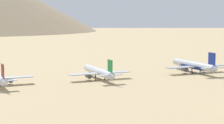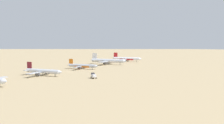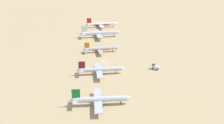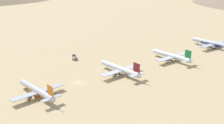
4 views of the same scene
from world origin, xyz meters
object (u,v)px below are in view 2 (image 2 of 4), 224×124
(parked_jet_4, at_px, (108,61))
(parked_jet_5, at_px, (126,59))
(parked_jet_2, at_px, (42,71))
(parked_jet_3, at_px, (82,66))
(service_truck, at_px, (93,75))

(parked_jet_4, height_order, parked_jet_5, parked_jet_4)
(parked_jet_2, xyz_separation_m, parked_jet_5, (-5.95, 150.34, 0.59))
(parked_jet_3, bearing_deg, parked_jet_2, -87.57)
(parked_jet_4, bearing_deg, parked_jet_3, -86.04)
(parked_jet_3, distance_m, service_truck, 59.50)
(service_truck, bearing_deg, parked_jet_3, 136.82)
(parked_jet_5, bearing_deg, service_truck, -71.45)
(parked_jet_2, height_order, service_truck, parked_jet_2)
(parked_jet_2, relative_size, parked_jet_3, 1.07)
(parked_jet_4, relative_size, service_truck, 8.08)
(parked_jet_2, height_order, parked_jet_5, parked_jet_5)
(parked_jet_2, distance_m, parked_jet_5, 150.46)
(parked_jet_5, relative_size, service_truck, 7.42)
(parked_jet_2, bearing_deg, parked_jet_4, 93.21)
(parked_jet_2, bearing_deg, service_truck, 13.20)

